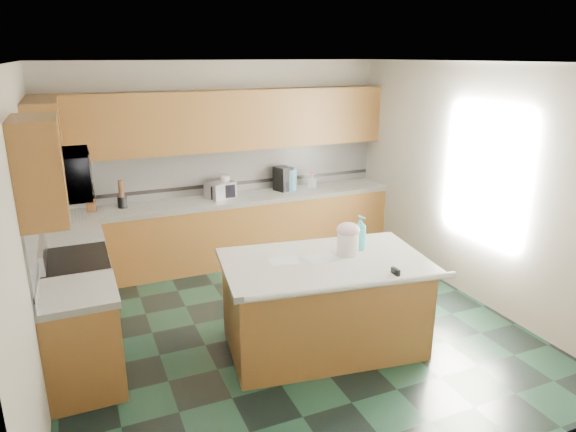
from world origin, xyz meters
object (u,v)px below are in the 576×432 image
soap_bottle_island (360,233)px  knife_block (91,204)px  island_base (324,306)px  island_top (325,263)px  toaster_oven (221,190)px  treat_jar (348,244)px  coffee_maker (283,179)px

soap_bottle_island → knife_block: (-2.37, 2.40, -0.07)m
island_base → island_top: size_ratio=0.95×
island_top → toaster_oven: bearing=104.6°
soap_bottle_island → toaster_oven: (-0.73, 2.40, -0.06)m
island_base → island_top: island_top is taller
island_top → toaster_oven: toaster_oven is taller
island_top → soap_bottle_island: soap_bottle_island is taller
island_base → soap_bottle_island: bearing=22.7°
treat_jar → toaster_oven: bearing=110.2°
island_top → treat_jar: (0.27, 0.04, 0.14)m
island_base → island_top: 0.46m
treat_jar → knife_block: (-2.19, 2.47, -0.01)m
toaster_oven → coffee_maker: coffee_maker is taller
treat_jar → soap_bottle_island: (0.18, 0.08, 0.06)m
toaster_oven → island_base: bearing=-107.6°
knife_block → toaster_oven: bearing=6.2°
treat_jar → toaster_oven: treat_jar is taller
treat_jar → knife_block: 3.31m
treat_jar → toaster_oven: size_ratio=0.58×
toaster_oven → coffee_maker: bearing=-22.2°
island_base → coffee_maker: 2.70m
soap_bottle_island → coffee_maker: size_ratio=1.00×
soap_bottle_island → island_base: bearing=-175.6°
knife_block → coffee_maker: (2.57, 0.03, 0.07)m
toaster_oven → coffee_maker: 0.93m
island_base → soap_bottle_island: soap_bottle_island is taller
island_top → coffee_maker: (0.64, 2.54, 0.20)m
soap_bottle_island → toaster_oven: size_ratio=0.92×
island_base → toaster_oven: bearing=104.6°
toaster_oven → soap_bottle_island: bearing=-97.1°
island_top → soap_bottle_island: size_ratio=5.60×
island_top → treat_jar: 0.30m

